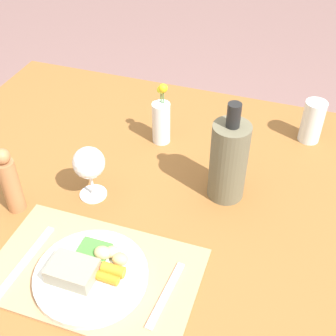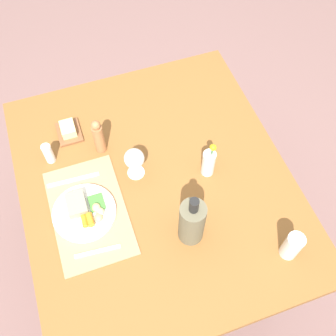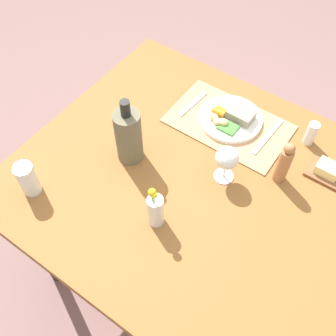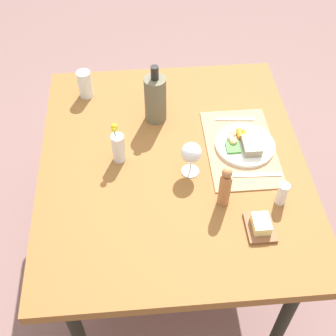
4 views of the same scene
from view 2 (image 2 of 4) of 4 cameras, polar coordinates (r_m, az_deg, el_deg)
The scene contains 13 objects.
ground_plane at distance 2.32m, azimuth -1.23°, elevation -11.40°, with size 8.00×8.00×0.00m, color #805E5B.
dining_table at distance 1.67m, azimuth -1.68°, elevation -3.12°, with size 1.24×1.08×0.78m.
placemat at distance 1.57m, azimuth -11.30°, elevation -6.20°, with size 0.46×0.28×0.01m, color tan.
dinner_plate at distance 1.56m, azimuth -11.96°, elevation -6.06°, with size 0.25×0.25×0.05m.
fork at distance 1.65m, azimuth -13.44°, elevation -1.68°, with size 0.02×0.21×0.01m, color silver.
knife at distance 1.50m, azimuth -10.08°, elevation -11.72°, with size 0.02×0.17×0.01m, color silver.
cooler_bottle at distance 1.41m, azimuth 3.46°, elevation -7.76°, with size 0.09×0.09×0.27m.
salt_shaker at distance 1.69m, azimuth -16.83°, elevation 2.01°, with size 0.04×0.04×0.10m, color white.
butter_dish at distance 1.78m, azimuth -14.11°, elevation 5.26°, with size 0.13×0.10×0.05m.
water_tumbler at distance 1.50m, azimuth 17.33°, elevation -10.76°, with size 0.06×0.06×0.13m.
wine_glass at distance 1.55m, azimuth -4.87°, elevation 1.29°, with size 0.08×0.08×0.15m.
flower_vase at distance 1.58m, azimuth 5.88°, elevation 0.86°, with size 0.05×0.05×0.19m.
pepper_mill at distance 1.64m, azimuth -9.94°, elevation 4.43°, with size 0.04×0.04×0.19m.
Camera 2 is at (0.76, -0.21, 2.18)m, focal length 42.38 mm.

